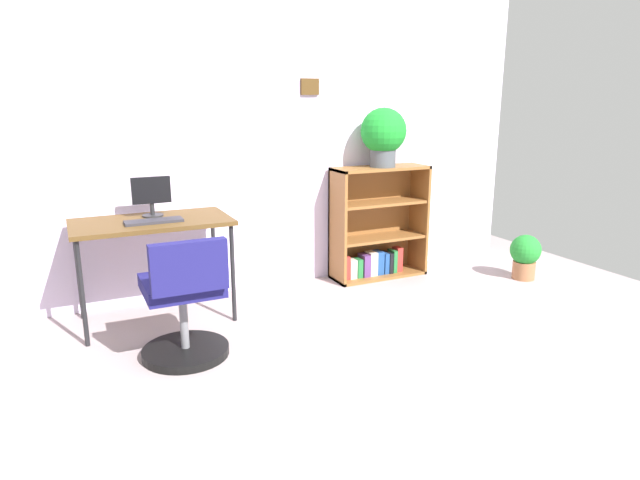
% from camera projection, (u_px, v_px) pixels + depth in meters
% --- Properties ---
extents(ground_plane, '(6.24, 6.24, 0.00)m').
position_uv_depth(ground_plane, '(376.00, 418.00, 2.69)').
color(ground_plane, '#A69496').
extents(wall_back, '(5.20, 0.12, 2.50)m').
position_uv_depth(wall_back, '(236.00, 133.00, 4.26)').
color(wall_back, silver).
rests_on(wall_back, ground_plane).
extents(desk, '(1.04, 0.58, 0.72)m').
position_uv_depth(desk, '(152.00, 228.00, 3.74)').
color(desk, '#543A1A').
rests_on(desk, ground_plane).
extents(monitor, '(0.26, 0.14, 0.28)m').
position_uv_depth(monitor, '(151.00, 195.00, 3.79)').
color(monitor, '#262628').
rests_on(monitor, desk).
extents(keyboard, '(0.37, 0.13, 0.02)m').
position_uv_depth(keyboard, '(154.00, 221.00, 3.64)').
color(keyboard, '#2E2D34').
rests_on(keyboard, desk).
extents(office_chair, '(0.52, 0.55, 0.77)m').
position_uv_depth(office_chair, '(185.00, 307.00, 3.23)').
color(office_chair, black).
rests_on(office_chair, ground_plane).
extents(bookshelf_low, '(0.83, 0.30, 0.96)m').
position_uv_depth(bookshelf_low, '(375.00, 229.00, 4.78)').
color(bookshelf_low, brown).
rests_on(bookshelf_low, ground_plane).
extents(potted_plant_on_shelf, '(0.38, 0.38, 0.48)m').
position_uv_depth(potted_plant_on_shelf, '(383.00, 134.00, 4.54)').
color(potted_plant_on_shelf, '#474C51').
rests_on(potted_plant_on_shelf, bookshelf_low).
extents(potted_plant_floor, '(0.26, 0.26, 0.39)m').
position_uv_depth(potted_plant_floor, '(525.00, 255.00, 4.73)').
color(potted_plant_floor, '#9E6642').
rests_on(potted_plant_floor, ground_plane).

